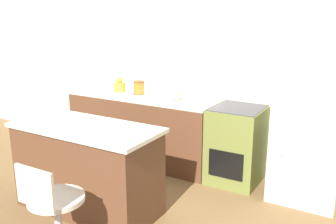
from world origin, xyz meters
TOP-DOWN VIEW (x-y plane):
  - ground_plane at (0.00, 0.00)m, footprint 14.00×14.00m
  - wall_back at (0.00, 0.67)m, footprint 8.00×0.06m
  - back_counter at (-0.30, 0.33)m, footprint 2.02×0.62m
  - kitchen_island at (-0.03, -1.05)m, footprint 1.48×0.67m
  - oven_range at (1.00, 0.33)m, footprint 0.57×0.63m
  - refrigerator at (1.80, 0.32)m, footprint 0.68×0.67m
  - stool_chair at (0.28, -1.78)m, footprint 0.45×0.45m
  - kettle at (-0.71, 0.37)m, footprint 0.16×0.16m
  - mixing_bowl at (0.15, 0.37)m, footprint 0.20×0.20m
  - canister_jar at (-0.39, 0.37)m, footprint 0.15×0.15m

SIDE VIEW (x-z plane):
  - ground_plane at x=0.00m, z-range 0.00..0.00m
  - stool_chair at x=0.28m, z-range -0.03..0.82m
  - back_counter at x=-0.30m, z-range 0.00..0.89m
  - kitchen_island at x=-0.03m, z-range 0.00..0.89m
  - oven_range at x=1.00m, z-range 0.00..0.89m
  - refrigerator at x=1.80m, z-range 0.00..1.85m
  - mixing_bowl at x=0.15m, z-range 0.89..0.99m
  - kettle at x=-0.71m, z-range 0.87..1.07m
  - canister_jar at x=-0.39m, z-range 0.90..1.07m
  - wall_back at x=0.00m, z-range 0.00..2.60m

